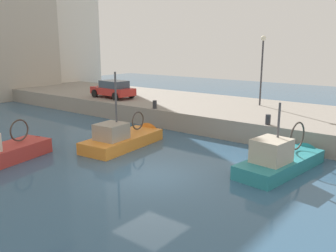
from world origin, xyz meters
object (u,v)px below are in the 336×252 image
at_px(fishing_boat_teal, 284,165).
at_px(mooring_bollard_north, 155,105).
at_px(quay_streetlamp, 262,59).
at_px(parked_car_red, 113,89).
at_px(fishing_boat_orange, 127,142).
at_px(mooring_bollard_mid, 268,120).

height_order(fishing_boat_teal, mooring_bollard_north, fishing_boat_teal).
height_order(mooring_bollard_north, quay_streetlamp, quay_streetlamp).
relative_size(fishing_boat_teal, mooring_bollard_north, 10.83).
height_order(parked_car_red, mooring_bollard_north, parked_car_red).
bearing_deg(fishing_boat_teal, fishing_boat_orange, 100.64).
distance_m(fishing_boat_orange, mooring_bollard_mid, 7.77).
distance_m(fishing_boat_teal, parked_car_red, 16.73).
bearing_deg(fishing_boat_orange, mooring_bollard_mid, -53.37).
relative_size(parked_car_red, mooring_bollard_mid, 7.19).
bearing_deg(quay_streetlamp, mooring_bollard_north, 138.43).
bearing_deg(quay_streetlamp, mooring_bollard_mid, -152.12).
distance_m(mooring_bollard_mid, quay_streetlamp, 7.05).
height_order(fishing_boat_teal, mooring_bollard_mid, fishing_boat_teal).
xyz_separation_m(fishing_boat_orange, mooring_bollard_mid, (4.56, -6.14, 1.34)).
height_order(fishing_boat_orange, mooring_bollard_north, fishing_boat_orange).
distance_m(fishing_boat_teal, mooring_bollard_north, 10.62).
relative_size(mooring_bollard_north, quay_streetlamp, 0.11).
relative_size(fishing_boat_teal, quay_streetlamp, 1.23).
distance_m(fishing_boat_orange, parked_car_red, 10.11).
relative_size(fishing_boat_teal, parked_car_red, 1.51).
xyz_separation_m(parked_car_red, quay_streetlamp, (3.93, -10.87, 2.54)).
relative_size(fishing_boat_orange, parked_car_red, 1.47).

